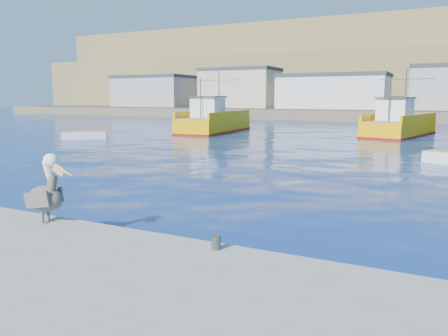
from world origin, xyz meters
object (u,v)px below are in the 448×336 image
(trawler_yellow_b, at_px, (399,125))
(skiff_left, at_px, (85,136))
(pelican, at_px, (47,193))
(trawler_yellow_a, at_px, (214,122))

(trawler_yellow_b, xyz_separation_m, skiff_left, (-25.00, -15.66, -0.76))
(trawler_yellow_b, xyz_separation_m, pelican, (-5.40, -37.40, 0.24))
(skiff_left, bearing_deg, pelican, -47.97)
(trawler_yellow_a, relative_size, skiff_left, 3.13)
(trawler_yellow_b, bearing_deg, trawler_yellow_a, -169.08)
(skiff_left, xyz_separation_m, pelican, (19.60, -21.74, 1.00))
(skiff_left, bearing_deg, trawler_yellow_a, 60.96)
(trawler_yellow_b, distance_m, skiff_left, 29.50)
(trawler_yellow_a, height_order, pelican, trawler_yellow_a)
(trawler_yellow_b, relative_size, skiff_left, 3.01)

